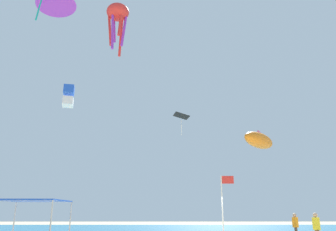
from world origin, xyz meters
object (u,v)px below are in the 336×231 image
(banner_flag, at_px, (224,206))
(kite_octopus_red, at_px, (118,15))
(person_near_tent, at_px, (316,226))
(kite_diamond_black, at_px, (181,117))
(person_leftmost, at_px, (295,224))
(kite_delta_purple, at_px, (56,2))
(kite_box_blue, at_px, (68,96))
(canopy_tent, at_px, (33,202))
(kite_inflatable_orange, at_px, (259,140))

(banner_flag, distance_m, kite_octopus_red, 24.12)
(person_near_tent, xyz_separation_m, kite_octopus_red, (-13.74, 8.30, 19.66))
(kite_diamond_black, bearing_deg, person_leftmost, -160.42)
(person_leftmost, relative_size, kite_delta_purple, 0.36)
(person_leftmost, relative_size, kite_box_blue, 0.70)
(person_near_tent, xyz_separation_m, kite_diamond_black, (-7.11, 16.35, 11.40))
(kite_box_blue, xyz_separation_m, kite_octopus_red, (6.03, -6.04, 6.46))
(kite_box_blue, relative_size, kite_diamond_black, 0.98)
(person_leftmost, bearing_deg, person_near_tent, 9.91)
(banner_flag, bearing_deg, person_leftmost, 53.78)
(canopy_tent, height_order, kite_box_blue, kite_box_blue)
(kite_octopus_red, bearing_deg, banner_flag, -3.10)
(banner_flag, xyz_separation_m, kite_delta_purple, (-12.42, 10.14, 17.74))
(kite_delta_purple, xyz_separation_m, kite_inflatable_orange, (19.60, 8.38, -10.74))
(kite_inflatable_orange, bearing_deg, kite_diamond_black, 111.39)
(kite_delta_purple, bearing_deg, banner_flag, -91.84)
(person_near_tent, relative_size, person_leftmost, 1.02)
(person_near_tent, bearing_deg, person_leftmost, 5.36)
(kite_inflatable_orange, bearing_deg, kite_box_blue, 129.02)
(kite_delta_purple, height_order, kite_box_blue, kite_delta_purple)
(banner_flag, height_order, kite_delta_purple, kite_delta_purple)
(banner_flag, relative_size, kite_diamond_black, 1.34)
(banner_flag, distance_m, kite_diamond_black, 23.84)
(person_near_tent, xyz_separation_m, kite_box_blue, (-19.77, 14.34, 13.20))
(banner_flag, xyz_separation_m, kite_octopus_red, (-7.43, 13.40, 18.63))
(person_leftmost, height_order, kite_delta_purple, kite_delta_purple)
(canopy_tent, height_order, person_near_tent, canopy_tent)
(kite_delta_purple, height_order, kite_inflatable_orange, kite_delta_purple)
(banner_flag, bearing_deg, kite_diamond_black, 92.13)
(canopy_tent, height_order, kite_inflatable_orange, kite_inflatable_orange)
(canopy_tent, bearing_deg, kite_inflatable_orange, 46.21)
(banner_flag, bearing_deg, kite_box_blue, 124.69)
(person_near_tent, bearing_deg, kite_delta_purple, 82.86)
(person_leftmost, height_order, kite_inflatable_orange, kite_inflatable_orange)
(kite_delta_purple, bearing_deg, kite_diamond_black, -8.42)
(kite_octopus_red, bearing_deg, canopy_tent, -40.50)
(kite_inflatable_orange, bearing_deg, kite_delta_purple, 154.72)
(canopy_tent, distance_m, banner_flag, 9.31)
(kite_diamond_black, bearing_deg, banner_flag, 171.69)
(kite_octopus_red, bearing_deg, kite_box_blue, -167.16)
(kite_inflatable_orange, bearing_deg, banner_flag, -159.61)
(kite_box_blue, bearing_deg, kite_inflatable_orange, -13.85)
(kite_delta_purple, xyz_separation_m, kite_diamond_black, (11.63, 11.31, -7.37))
(person_leftmost, distance_m, banner_flag, 11.02)
(person_leftmost, distance_m, kite_inflatable_orange, 12.60)
(canopy_tent, height_order, kite_octopus_red, kite_octopus_red)
(kite_octopus_red, bearing_deg, person_near_tent, 26.76)
(kite_delta_purple, relative_size, kite_inflatable_orange, 0.93)
(canopy_tent, relative_size, kite_diamond_black, 1.25)
(kite_octopus_red, xyz_separation_m, kite_diamond_black, (6.63, 8.05, -8.26))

